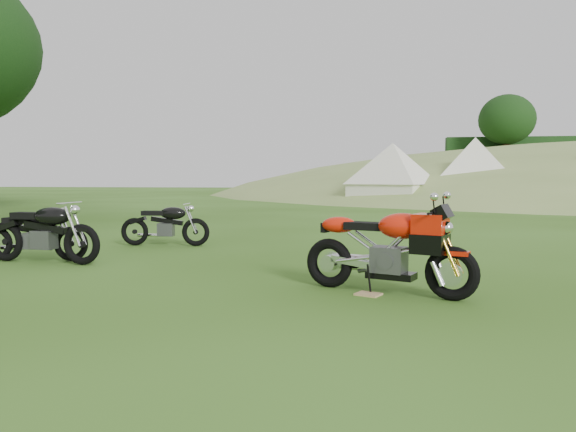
% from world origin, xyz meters
% --- Properties ---
extents(ground, '(120.00, 120.00, 0.00)m').
position_xyz_m(ground, '(0.00, 0.00, 0.00)').
color(ground, '#2B4E10').
rests_on(ground, ground).
extents(sport_motorcycle, '(1.93, 1.14, 1.13)m').
position_xyz_m(sport_motorcycle, '(0.68, 1.26, 0.57)').
color(sport_motorcycle, red).
rests_on(sport_motorcycle, ground).
extents(plywood_board, '(0.32, 0.30, 0.02)m').
position_xyz_m(plywood_board, '(0.48, 1.13, 0.01)').
color(plywood_board, tan).
rests_on(plywood_board, ground).
extents(vintage_moto_b, '(1.64, 0.50, 0.85)m').
position_xyz_m(vintage_moto_b, '(-3.31, 4.95, 0.43)').
color(vintage_moto_b, black).
rests_on(vintage_moto_b, ground).
extents(vintage_moto_c, '(1.68, 0.53, 0.87)m').
position_xyz_m(vintage_moto_c, '(-4.61, 2.84, 0.43)').
color(vintage_moto_c, black).
rests_on(vintage_moto_c, ground).
extents(vintage_moto_d, '(1.91, 0.66, 0.98)m').
position_xyz_m(vintage_moto_d, '(-4.34, 2.68, 0.49)').
color(vintage_moto_d, black).
rests_on(vintage_moto_d, ground).
extents(tent_left, '(4.21, 4.21, 2.75)m').
position_xyz_m(tent_left, '(1.35, 21.25, 1.37)').
color(tent_left, white).
rests_on(tent_left, ground).
extents(tent_mid, '(3.85, 3.85, 2.93)m').
position_xyz_m(tent_mid, '(5.23, 22.67, 1.46)').
color(tent_mid, white).
rests_on(tent_mid, ground).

